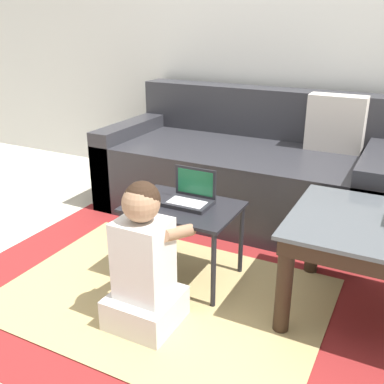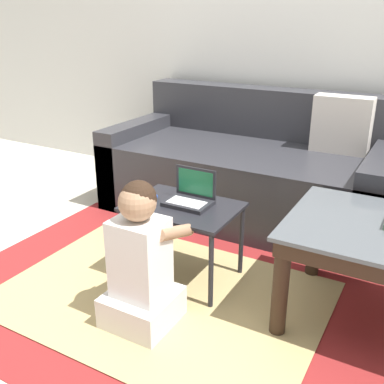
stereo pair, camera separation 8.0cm
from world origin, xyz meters
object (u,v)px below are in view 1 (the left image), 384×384
at_px(couch, 245,170).
at_px(laptop_desk, 183,215).
at_px(computer_mouse, 150,198).
at_px(person_seated, 144,265).
at_px(laptop, 190,198).

height_order(couch, laptop_desk, couch).
relative_size(couch, computer_mouse, 19.45).
xyz_separation_m(computer_mouse, person_seated, (0.20, -0.38, -0.13)).
distance_m(laptop_desk, computer_mouse, 0.19).
distance_m(couch, person_seated, 1.41).
height_order(couch, person_seated, couch).
xyz_separation_m(laptop, computer_mouse, (-0.19, -0.07, -0.01)).
distance_m(laptop, person_seated, 0.47).
bearing_deg(couch, laptop_desk, -87.57).
bearing_deg(computer_mouse, laptop, 19.85).
bearing_deg(laptop, person_seated, -88.64).
relative_size(couch, laptop, 8.22).
bearing_deg(computer_mouse, couch, 82.91).
distance_m(couch, laptop_desk, 1.00).
xyz_separation_m(laptop, person_seated, (0.01, -0.45, -0.15)).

